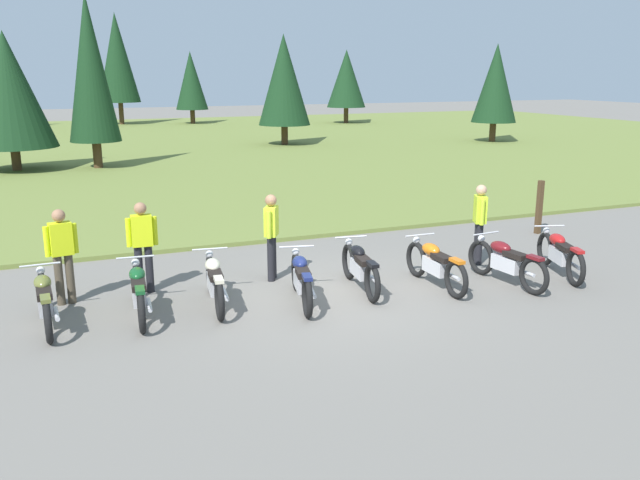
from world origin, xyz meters
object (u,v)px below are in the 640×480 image
motorcycle_maroon (506,262)px  rider_near_row_end (480,219)px  motorcycle_olive (45,300)px  motorcycle_red (560,253)px  motorcycle_black (360,267)px  rider_checking_bike (142,242)px  motorcycle_navy (301,279)px  rider_with_back_turned (62,251)px  rider_in_hivis_vest (271,232)px  motorcycle_british_green (139,291)px  motorcycle_cream (215,281)px  trail_marker_post (539,207)px  motorcycle_orange (435,264)px

motorcycle_maroon → rider_near_row_end: 1.49m
motorcycle_olive → motorcycle_maroon: bearing=-6.9°
motorcycle_red → rider_near_row_end: (-1.00, 1.29, 0.51)m
motorcycle_black → rider_checking_bike: bearing=159.9°
motorcycle_navy → rider_near_row_end: 4.41m
motorcycle_black → rider_with_back_turned: size_ratio=1.25×
motorcycle_olive → motorcycle_navy: bearing=-6.9°
rider_near_row_end → rider_in_hivis_vest: size_ratio=1.00×
motorcycle_british_green → rider_near_row_end: rider_near_row_end is taller
motorcycle_british_green → motorcycle_cream: 1.27m
motorcycle_british_green → rider_with_back_turned: rider_with_back_turned is taller
motorcycle_british_green → motorcycle_red: same height
rider_near_row_end → motorcycle_navy: bearing=-168.3°
rider_near_row_end → rider_in_hivis_vest: (-4.34, 0.58, 0.00)m
trail_marker_post → rider_checking_bike: bearing=-174.5°
motorcycle_british_green → motorcycle_orange: size_ratio=1.00×
motorcycle_cream → motorcycle_olive: bearing=178.4°
motorcycle_british_green → rider_in_hivis_vest: rider_in_hivis_vest is taller
rider_checking_bike → rider_near_row_end: bearing=-6.2°
motorcycle_red → rider_with_back_turned: rider_with_back_turned is taller
rider_near_row_end → trail_marker_post: bearing=29.1°
motorcycle_navy → motorcycle_maroon: bearing=-6.8°
motorcycle_british_green → motorcycle_black: (3.94, -0.11, 0.00)m
motorcycle_black → trail_marker_post: 6.43m
motorcycle_british_green → motorcycle_black: 3.94m
motorcycle_cream → motorcycle_british_green: bearing=-177.7°
motorcycle_british_green → motorcycle_cream: bearing=2.3°
rider_in_hivis_vest → rider_with_back_turned: size_ratio=1.00×
motorcycle_maroon → trail_marker_post: size_ratio=1.58×
motorcycle_navy → motorcycle_orange: (2.62, -0.10, 0.00)m
motorcycle_british_green → rider_in_hivis_vest: 2.90m
motorcycle_olive → motorcycle_cream: (2.68, -0.07, 0.00)m
rider_near_row_end → rider_with_back_turned: bearing=175.5°
motorcycle_british_green → rider_checking_bike: 1.36m
motorcycle_navy → rider_in_hivis_vest: (-0.05, 1.47, 0.51)m
motorcycle_british_green → motorcycle_maroon: bearing=-7.3°
motorcycle_red → rider_checking_bike: bearing=165.3°
motorcycle_cream → rider_near_row_end: rider_near_row_end is taller
motorcycle_british_green → rider_with_back_turned: bearing=133.6°
motorcycle_british_green → trail_marker_post: size_ratio=1.58×
motorcycle_navy → motorcycle_maroon: 3.97m
rider_checking_bike → trail_marker_post: rider_checking_bike is taller
rider_in_hivis_vest → rider_with_back_turned: same height
motorcycle_red → motorcycle_black: bearing=170.5°
motorcycle_navy → rider_in_hivis_vest: 1.55m
trail_marker_post → rider_near_row_end: bearing=-150.9°
motorcycle_black → rider_with_back_turned: (-5.03, 1.25, 0.51)m
motorcycle_black → motorcycle_orange: (1.37, -0.37, 0.00)m
rider_near_row_end → motorcycle_red: bearing=-52.2°
trail_marker_post → motorcycle_olive: bearing=-169.8°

